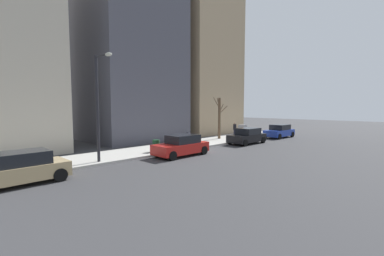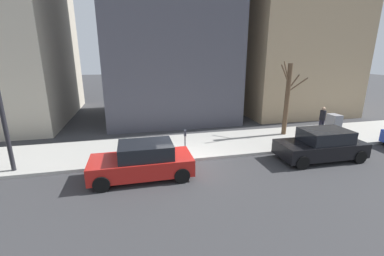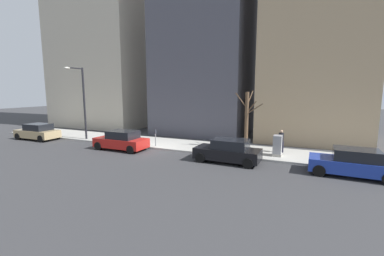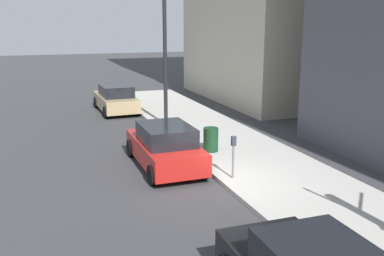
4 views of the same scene
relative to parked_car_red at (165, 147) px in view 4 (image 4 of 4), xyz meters
The scene contains 7 objects.
ground_plane 2.42m from the parked_car_red, 61.06° to the right, with size 120.00×120.00×0.00m, color #38383A.
sidewalk 3.77m from the parked_car_red, 32.93° to the right, with size 4.00×36.00×0.15m, color #B2AFA8.
parked_car_red is the anchor object (origin of this frame).
parked_car_tan 10.04m from the parked_car_red, 89.37° to the left, with size 2.02×4.25×1.52m.
parking_meter 2.66m from the parked_car_red, 53.77° to the right, with size 0.14×0.10×1.35m.
streetlamp 6.55m from the parked_car_red, 75.72° to the left, with size 1.97×0.32×6.50m.
trash_bin 2.16m from the parked_car_red, 20.93° to the left, with size 0.56×0.56×0.90m, color #14381E.
Camera 4 is at (-5.04, -11.51, 4.86)m, focal length 40.00 mm.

